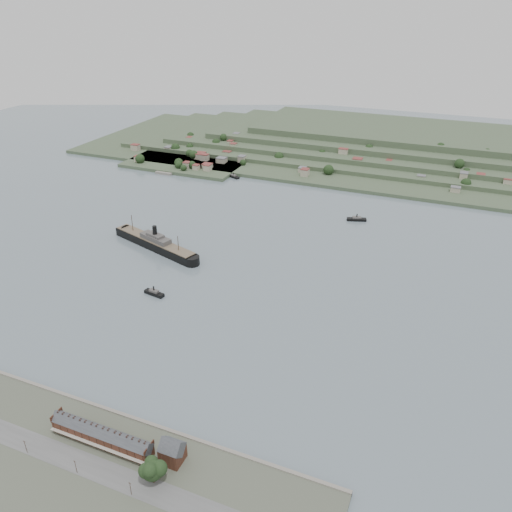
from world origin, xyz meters
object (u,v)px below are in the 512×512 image
at_px(gabled_building, 172,451).
at_px(tugboat, 154,293).
at_px(steamship, 153,242).
at_px(fig_tree, 152,470).
at_px(terrace_row, 102,435).

bearing_deg(gabled_building, tugboat, 126.02).
xyz_separation_m(steamship, fig_tree, (133.24, -205.74, 5.64)).
bearing_deg(steamship, fig_tree, -57.07).
height_order(tugboat, fig_tree, fig_tree).
distance_m(terrace_row, steamship, 218.74).
distance_m(terrace_row, fig_tree, 37.33).
relative_size(terrace_row, fig_tree, 4.05).
relative_size(gabled_building, fig_tree, 1.03).
distance_m(steamship, tugboat, 80.55).
relative_size(tugboat, fig_tree, 1.22).
xyz_separation_m(tugboat, fig_tree, (88.93, -138.53, 8.60)).
xyz_separation_m(terrace_row, gabled_building, (37.50, 4.02, 1.34)).
bearing_deg(terrace_row, steamship, 116.45).
xyz_separation_m(gabled_building, tugboat, (-90.61, 124.61, -6.40)).
xyz_separation_m(terrace_row, steamship, (-97.42, 195.84, -2.09)).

